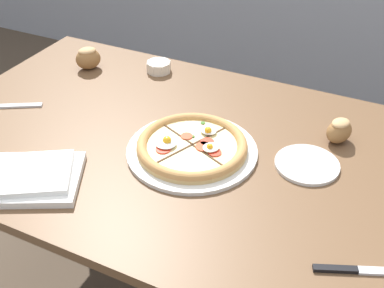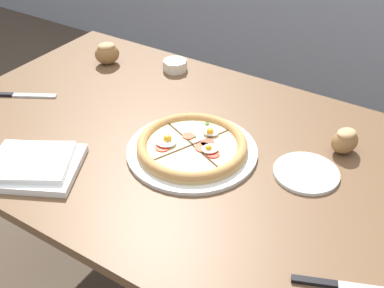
{
  "view_description": "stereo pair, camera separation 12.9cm",
  "coord_description": "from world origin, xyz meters",
  "px_view_note": "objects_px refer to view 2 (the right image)",
  "views": [
    {
      "loc": [
        0.53,
        -1.02,
        1.58
      ],
      "look_at": [
        0.05,
        -0.03,
        0.78
      ],
      "focal_mm": 45.0,
      "sensor_mm": 36.0,
      "label": 1
    },
    {
      "loc": [
        0.64,
        -0.96,
        1.58
      ],
      "look_at": [
        0.05,
        -0.03,
        0.78
      ],
      "focal_mm": 45.0,
      "sensor_mm": 36.0,
      "label": 2
    }
  ],
  "objects_px": {
    "ramekin_bowl": "(175,65)",
    "bread_piece_near": "(107,53)",
    "napkin_folded": "(33,165)",
    "dining_table": "(182,164)",
    "bread_piece_mid": "(345,140)",
    "pizza": "(192,147)",
    "side_saucer": "(306,173)",
    "knife_spare": "(345,286)",
    "knife_main": "(18,95)"
  },
  "relations": [
    {
      "from": "napkin_folded",
      "to": "knife_spare",
      "type": "relative_size",
      "value": 1.44
    },
    {
      "from": "bread_piece_mid",
      "to": "knife_main",
      "type": "distance_m",
      "value": 1.07
    },
    {
      "from": "bread_piece_near",
      "to": "side_saucer",
      "type": "height_order",
      "value": "bread_piece_near"
    },
    {
      "from": "ramekin_bowl",
      "to": "knife_spare",
      "type": "xyz_separation_m",
      "value": [
        0.85,
        -0.62,
        -0.02
      ]
    },
    {
      "from": "bread_piece_near",
      "to": "knife_spare",
      "type": "xyz_separation_m",
      "value": [
        1.09,
        -0.53,
        -0.04
      ]
    },
    {
      "from": "ramekin_bowl",
      "to": "knife_spare",
      "type": "height_order",
      "value": "ramekin_bowl"
    },
    {
      "from": "dining_table",
      "to": "bread_piece_mid",
      "type": "height_order",
      "value": "bread_piece_mid"
    },
    {
      "from": "napkin_folded",
      "to": "bread_piece_near",
      "type": "bearing_deg",
      "value": 112.74
    },
    {
      "from": "dining_table",
      "to": "knife_main",
      "type": "height_order",
      "value": "knife_main"
    },
    {
      "from": "bread_piece_mid",
      "to": "side_saucer",
      "type": "xyz_separation_m",
      "value": [
        -0.05,
        -0.15,
        -0.03
      ]
    },
    {
      "from": "ramekin_bowl",
      "to": "knife_main",
      "type": "relative_size",
      "value": 0.4
    },
    {
      "from": "bread_piece_near",
      "to": "pizza",
      "type": "bearing_deg",
      "value": -27.99
    },
    {
      "from": "napkin_folded",
      "to": "knife_spare",
      "type": "distance_m",
      "value": 0.84
    },
    {
      "from": "pizza",
      "to": "bread_piece_near",
      "type": "distance_m",
      "value": 0.65
    },
    {
      "from": "dining_table",
      "to": "ramekin_bowl",
      "type": "xyz_separation_m",
      "value": [
        -0.27,
        0.37,
        0.11
      ]
    },
    {
      "from": "bread_piece_mid",
      "to": "knife_spare",
      "type": "xyz_separation_m",
      "value": [
        0.16,
        -0.46,
        -0.04
      ]
    },
    {
      "from": "pizza",
      "to": "side_saucer",
      "type": "relative_size",
      "value": 2.11
    },
    {
      "from": "pizza",
      "to": "ramekin_bowl",
      "type": "height_order",
      "value": "pizza"
    },
    {
      "from": "pizza",
      "to": "side_saucer",
      "type": "bearing_deg",
      "value": 14.78
    },
    {
      "from": "ramekin_bowl",
      "to": "napkin_folded",
      "type": "relative_size",
      "value": 0.29
    },
    {
      "from": "ramekin_bowl",
      "to": "bread_piece_near",
      "type": "bearing_deg",
      "value": -159.79
    },
    {
      "from": "side_saucer",
      "to": "napkin_folded",
      "type": "bearing_deg",
      "value": -149.04
    },
    {
      "from": "knife_spare",
      "to": "ramekin_bowl",
      "type": "bearing_deg",
      "value": 121.34
    },
    {
      "from": "bread_piece_near",
      "to": "knife_main",
      "type": "height_order",
      "value": "bread_piece_near"
    },
    {
      "from": "napkin_folded",
      "to": "bread_piece_mid",
      "type": "distance_m",
      "value": 0.87
    },
    {
      "from": "pizza",
      "to": "bread_piece_mid",
      "type": "distance_m",
      "value": 0.43
    },
    {
      "from": "knife_main",
      "to": "ramekin_bowl",
      "type": "bearing_deg",
      "value": 22.61
    },
    {
      "from": "knife_spare",
      "to": "dining_table",
      "type": "bearing_deg",
      "value": 133.75
    },
    {
      "from": "dining_table",
      "to": "napkin_folded",
      "type": "relative_size",
      "value": 5.0
    },
    {
      "from": "pizza",
      "to": "ramekin_bowl",
      "type": "xyz_separation_m",
      "value": [
        -0.33,
        0.4,
        0.0
      ]
    },
    {
      "from": "bread_piece_mid",
      "to": "bread_piece_near",
      "type": "bearing_deg",
      "value": 175.79
    },
    {
      "from": "ramekin_bowl",
      "to": "knife_spare",
      "type": "relative_size",
      "value": 0.42
    },
    {
      "from": "napkin_folded",
      "to": "side_saucer",
      "type": "bearing_deg",
      "value": 30.96
    },
    {
      "from": "bread_piece_near",
      "to": "napkin_folded",
      "type": "bearing_deg",
      "value": -67.26
    },
    {
      "from": "dining_table",
      "to": "pizza",
      "type": "xyz_separation_m",
      "value": [
        0.05,
        -0.03,
        0.1
      ]
    },
    {
      "from": "bread_piece_mid",
      "to": "dining_table",
      "type": "bearing_deg",
      "value": -153.57
    },
    {
      "from": "dining_table",
      "to": "napkin_folded",
      "type": "xyz_separation_m",
      "value": [
        -0.27,
        -0.33,
        0.1
      ]
    },
    {
      "from": "ramekin_bowl",
      "to": "napkin_folded",
      "type": "xyz_separation_m",
      "value": [
        0.01,
        -0.69,
        -0.0
      ]
    },
    {
      "from": "knife_main",
      "to": "dining_table",
      "type": "bearing_deg",
      "value": -22.48
    },
    {
      "from": "bread_piece_mid",
      "to": "side_saucer",
      "type": "distance_m",
      "value": 0.17
    },
    {
      "from": "pizza",
      "to": "bread_piece_mid",
      "type": "relative_size",
      "value": 3.64
    },
    {
      "from": "side_saucer",
      "to": "knife_main",
      "type": "bearing_deg",
      "value": -172.39
    },
    {
      "from": "ramekin_bowl",
      "to": "napkin_folded",
      "type": "height_order",
      "value": "ramekin_bowl"
    },
    {
      "from": "bread_piece_near",
      "to": "dining_table",
      "type": "bearing_deg",
      "value": -27.91
    },
    {
      "from": "ramekin_bowl",
      "to": "side_saucer",
      "type": "bearing_deg",
      "value": -26.13
    },
    {
      "from": "dining_table",
      "to": "bread_piece_near",
      "type": "distance_m",
      "value": 0.6
    },
    {
      "from": "pizza",
      "to": "side_saucer",
      "type": "distance_m",
      "value": 0.32
    },
    {
      "from": "knife_main",
      "to": "side_saucer",
      "type": "bearing_deg",
      "value": -22.1
    },
    {
      "from": "pizza",
      "to": "knife_spare",
      "type": "relative_size",
      "value": 1.72
    },
    {
      "from": "napkin_folded",
      "to": "bread_piece_near",
      "type": "distance_m",
      "value": 0.65
    }
  ]
}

